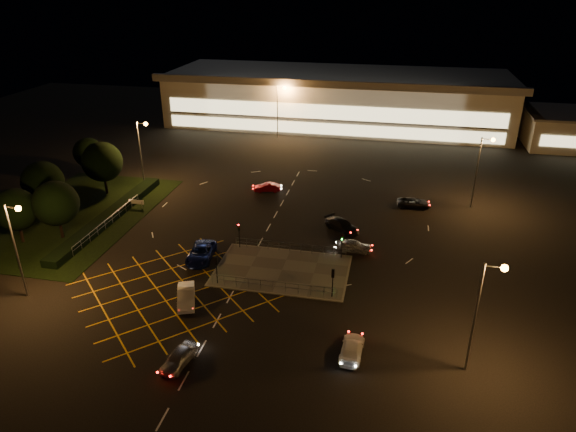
% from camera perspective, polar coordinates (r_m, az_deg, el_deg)
% --- Properties ---
extents(ground, '(180.00, 180.00, 0.00)m').
position_cam_1_polar(ground, '(58.28, -2.16, -4.89)').
color(ground, black).
rests_on(ground, ground).
extents(pedestrian_island, '(14.00, 9.00, 0.12)m').
position_cam_1_polar(pedestrian_island, '(56.17, -0.67, -6.04)').
color(pedestrian_island, '#4C4944').
rests_on(pedestrian_island, ground).
extents(grass_verge, '(18.00, 30.00, 0.08)m').
position_cam_1_polar(grass_verge, '(74.19, -22.46, 0.01)').
color(grass_verge, black).
rests_on(grass_verge, ground).
extents(hedge, '(2.00, 26.00, 1.00)m').
position_cam_1_polar(hedge, '(71.40, -19.18, -0.01)').
color(hedge, black).
rests_on(hedge, ground).
extents(supermarket, '(72.00, 26.50, 10.50)m').
position_cam_1_polar(supermarket, '(114.08, 5.47, 12.94)').
color(supermarket, beige).
rests_on(supermarket, ground).
extents(retail_unit_a, '(18.80, 14.80, 6.35)m').
position_cam_1_polar(retail_unit_a, '(111.23, 29.37, 8.43)').
color(retail_unit_a, beige).
rests_on(retail_unit_a, ground).
extents(streetlight_sw, '(1.78, 0.56, 10.03)m').
position_cam_1_polar(streetlight_sw, '(55.09, -27.91, -2.20)').
color(streetlight_sw, slate).
rests_on(streetlight_sw, ground).
extents(streetlight_se, '(1.78, 0.56, 10.03)m').
position_cam_1_polar(streetlight_se, '(42.29, 20.92, -9.00)').
color(streetlight_se, slate).
rests_on(streetlight_se, ground).
extents(streetlight_nw, '(1.78, 0.56, 10.03)m').
position_cam_1_polar(streetlight_nw, '(79.31, -15.90, 7.61)').
color(streetlight_nw, slate).
rests_on(streetlight_nw, ground).
extents(streetlight_ne, '(1.78, 0.56, 10.03)m').
position_cam_1_polar(streetlight_ne, '(73.47, 20.70, 5.57)').
color(streetlight_ne, slate).
rests_on(streetlight_ne, ground).
extents(streetlight_far_left, '(1.78, 0.56, 10.03)m').
position_cam_1_polar(streetlight_far_left, '(101.93, -0.94, 12.31)').
color(streetlight_far_left, slate).
rests_on(streetlight_far_left, ground).
extents(streetlight_far_right, '(1.78, 0.56, 10.03)m').
position_cam_1_polar(streetlight_far_right, '(103.01, 21.99, 10.66)').
color(streetlight_far_right, slate).
rests_on(streetlight_far_right, ground).
extents(signal_sw, '(0.28, 0.30, 3.15)m').
position_cam_1_polar(signal_sw, '(53.20, -7.97, -5.35)').
color(signal_sw, black).
rests_on(signal_sw, pedestrian_island).
extents(signal_se, '(0.28, 0.30, 3.15)m').
position_cam_1_polar(signal_se, '(50.77, 5.00, -6.80)').
color(signal_se, black).
rests_on(signal_se, pedestrian_island).
extents(signal_nw, '(0.28, 0.30, 3.15)m').
position_cam_1_polar(signal_nw, '(59.83, -5.46, -1.57)').
color(signal_nw, black).
rests_on(signal_nw, pedestrian_island).
extents(signal_ne, '(0.28, 0.30, 3.15)m').
position_cam_1_polar(signal_ne, '(57.68, 6.02, -2.68)').
color(signal_ne, black).
rests_on(signal_ne, pedestrian_island).
extents(tree_a, '(5.04, 5.04, 6.86)m').
position_cam_1_polar(tree_a, '(68.01, -28.03, 0.64)').
color(tree_a, black).
rests_on(tree_a, ground).
extents(tree_b, '(5.40, 5.40, 7.35)m').
position_cam_1_polar(tree_b, '(74.83, -25.59, 3.47)').
color(tree_b, black).
rests_on(tree_b, ground).
extents(tree_c, '(5.76, 5.76, 7.84)m').
position_cam_1_polar(tree_c, '(78.65, -19.95, 5.68)').
color(tree_c, black).
rests_on(tree_c, ground).
extents(tree_d, '(4.68, 4.68, 6.37)m').
position_cam_1_polar(tree_d, '(86.86, -21.29, 6.58)').
color(tree_d, black).
rests_on(tree_d, ground).
extents(tree_e, '(5.40, 5.40, 7.35)m').
position_cam_1_polar(tree_e, '(66.91, -24.40, 1.30)').
color(tree_e, black).
rests_on(tree_e, ground).
extents(car_near_silver, '(2.29, 4.22, 1.36)m').
position_cam_1_polar(car_near_silver, '(44.61, -12.06, -15.15)').
color(car_near_silver, silver).
rests_on(car_near_silver, ground).
extents(car_queue_white, '(3.15, 4.84, 1.51)m').
position_cam_1_polar(car_queue_white, '(51.70, -11.25, -8.71)').
color(car_queue_white, white).
rests_on(car_queue_white, ground).
extents(car_left_blue, '(3.22, 5.91, 1.57)m').
position_cam_1_polar(car_left_blue, '(58.84, -9.63, -4.07)').
color(car_left_blue, '#0D1852').
rests_on(car_left_blue, ground).
extents(car_far_dkgrey, '(5.11, 4.65, 1.43)m').
position_cam_1_polar(car_far_dkgrey, '(64.79, 6.02, -1.04)').
color(car_far_dkgrey, black).
rests_on(car_far_dkgrey, ground).
extents(car_right_silver, '(4.12, 1.69, 1.40)m').
position_cam_1_polar(car_right_silver, '(60.13, 7.31, -3.32)').
color(car_right_silver, silver).
rests_on(car_right_silver, ground).
extents(car_circ_red, '(4.07, 2.21, 1.27)m').
position_cam_1_polar(car_circ_red, '(76.44, -2.33, 3.21)').
color(car_circ_red, maroon).
rests_on(car_circ_red, ground).
extents(car_east_grey, '(4.67, 2.34, 1.27)m').
position_cam_1_polar(car_east_grey, '(73.18, 13.79, 1.44)').
color(car_east_grey, black).
rests_on(car_east_grey, ground).
extents(car_approach_white, '(2.03, 4.53, 1.29)m').
position_cam_1_polar(car_approach_white, '(44.99, 7.12, -14.38)').
color(car_approach_white, silver).
rests_on(car_approach_white, ground).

